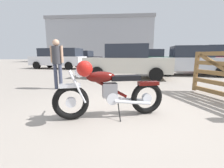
# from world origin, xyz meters

# --- Properties ---
(ground_plane) EXTENTS (80.00, 80.00, 0.00)m
(ground_plane) POSITION_xyz_m (0.00, 0.00, 0.00)
(ground_plane) COLOR gray
(vintage_motorcycle) EXTENTS (2.01, 0.94, 1.07)m
(vintage_motorcycle) POSITION_xyz_m (-0.39, -0.30, 0.49)
(vintage_motorcycle) COLOR black
(vintage_motorcycle) RESTS_ON ground_plane
(bystander) EXTENTS (0.46, 0.30, 1.66)m
(bystander) POSITION_xyz_m (-2.44, 1.91, 1.02)
(bystander) COLOR #383D51
(bystander) RESTS_ON ground_plane
(white_estate_far) EXTENTS (4.28, 2.08, 1.67)m
(white_estate_far) POSITION_xyz_m (3.41, 6.44, 0.84)
(white_estate_far) COLOR black
(white_estate_far) RESTS_ON ground_plane
(pale_sedan_back) EXTENTS (4.87, 2.38, 1.74)m
(pale_sedan_back) POSITION_xyz_m (-6.20, 9.84, 0.94)
(pale_sedan_back) COLOR black
(pale_sedan_back) RESTS_ON ground_plane
(blue_hatchback_right) EXTENTS (4.45, 2.51, 1.67)m
(blue_hatchback_right) POSITION_xyz_m (1.64, 10.87, 0.84)
(blue_hatchback_right) COLOR black
(blue_hatchback_right) RESTS_ON ground_plane
(silver_sedan_mid) EXTENTS (4.32, 2.17, 1.67)m
(silver_sedan_mid) POSITION_xyz_m (-0.15, 4.87, 0.84)
(silver_sedan_mid) COLOR black
(silver_sedan_mid) RESTS_ON ground_plane
(dark_sedan_left) EXTENTS (4.45, 2.51, 1.67)m
(dark_sedan_left) POSITION_xyz_m (-5.47, 14.36, 0.84)
(dark_sedan_left) COLOR black
(dark_sedan_left) RESTS_ON ground_plane
(industrial_building) EXTENTS (18.32, 11.94, 7.53)m
(industrial_building) POSITION_xyz_m (-5.43, 27.77, 3.77)
(industrial_building) COLOR #9EA0A8
(industrial_building) RESTS_ON ground_plane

